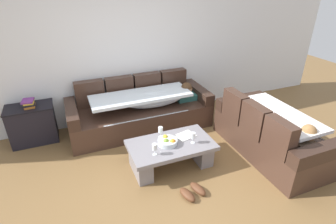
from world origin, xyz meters
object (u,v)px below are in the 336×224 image
object	(u,v)px
fruit_bowl	(168,141)
book_stack_on_cabinet	(29,103)
couch_near_window	(271,134)
open_magazine	(185,136)
pair_of_shoes	(193,192)
wine_glass_near_left	(155,147)
side_cabinet	(33,124)
wine_glass_near_right	(193,136)
couch_along_wall	(142,110)
coffee_table	(171,152)
wine_glass_far_back	(160,130)

from	to	relation	value
fruit_bowl	book_stack_on_cabinet	bearing A→B (deg)	140.89
couch_near_window	fruit_bowl	bearing A→B (deg)	79.80
open_magazine	pair_of_shoes	bearing A→B (deg)	-121.55
fruit_bowl	open_magazine	world-z (taller)	fruit_bowl
wine_glass_near_left	side_cabinet	distance (m)	2.24
fruit_bowl	pair_of_shoes	size ratio (longest dim) A/B	0.81
wine_glass_near_right	open_magazine	distance (m)	0.23
couch_near_window	book_stack_on_cabinet	bearing A→B (deg)	62.81
couch_along_wall	couch_near_window	bearing A→B (deg)	-43.62
couch_along_wall	pair_of_shoes	distance (m)	1.91
wine_glass_near_right	open_magazine	size ratio (longest dim) A/B	0.59
coffee_table	open_magazine	xyz separation A→B (m)	(0.27, 0.10, 0.15)
pair_of_shoes	wine_glass_near_left	bearing A→B (deg)	123.44
book_stack_on_cabinet	side_cabinet	bearing A→B (deg)	169.40
wine_glass_near_right	couch_near_window	bearing A→B (deg)	-8.01
wine_glass_near_left	book_stack_on_cabinet	distance (m)	2.22
coffee_table	book_stack_on_cabinet	world-z (taller)	book_stack_on_cabinet
couch_near_window	pair_of_shoes	world-z (taller)	couch_near_window
couch_along_wall	couch_near_window	distance (m)	2.19
wine_glass_near_left	open_magazine	distance (m)	0.64
wine_glass_near_left	wine_glass_far_back	xyz separation A→B (m)	(0.22, 0.37, 0.00)
fruit_bowl	side_cabinet	bearing A→B (deg)	141.16
coffee_table	pair_of_shoes	bearing A→B (deg)	-87.80
fruit_bowl	wine_glass_far_back	world-z (taller)	wine_glass_far_back
couch_along_wall	wine_glass_far_back	size ratio (longest dim) A/B	14.86
wine_glass_far_back	pair_of_shoes	world-z (taller)	wine_glass_far_back
fruit_bowl	open_magazine	bearing A→B (deg)	15.99
book_stack_on_cabinet	pair_of_shoes	distance (m)	2.88
book_stack_on_cabinet	open_magazine	bearing A→B (deg)	-32.85
wine_glass_near_left	side_cabinet	xyz separation A→B (m)	(-1.55, 1.61, -0.17)
wine_glass_near_left	book_stack_on_cabinet	bearing A→B (deg)	133.43
coffee_table	pair_of_shoes	xyz separation A→B (m)	(0.03, -0.65, -0.19)
coffee_table	couch_near_window	bearing A→B (deg)	-10.30
wine_glass_far_back	pair_of_shoes	size ratio (longest dim) A/B	0.48
fruit_bowl	couch_near_window	bearing A→B (deg)	-10.20
fruit_bowl	wine_glass_near_right	distance (m)	0.36
wine_glass_near_right	pair_of_shoes	bearing A→B (deg)	-115.73
fruit_bowl	book_stack_on_cabinet	size ratio (longest dim) A/B	1.20
wine_glass_near_left	fruit_bowl	bearing A→B (deg)	33.35
couch_along_wall	couch_near_window	size ratio (longest dim) A/B	1.35
open_magazine	side_cabinet	world-z (taller)	side_cabinet
couch_along_wall	wine_glass_near_left	distance (m)	1.42
side_cabinet	couch_near_window	bearing A→B (deg)	-27.09
wine_glass_near_right	wine_glass_far_back	world-z (taller)	same
wine_glass_near_left	pair_of_shoes	size ratio (longest dim) A/B	0.48
coffee_table	couch_along_wall	bearing A→B (deg)	91.89
fruit_bowl	pair_of_shoes	distance (m)	0.76
couch_near_window	open_magazine	xyz separation A→B (m)	(-1.27, 0.38, 0.05)
couch_near_window	coffee_table	bearing A→B (deg)	79.70
wine_glass_near_left	wine_glass_near_right	bearing A→B (deg)	5.37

